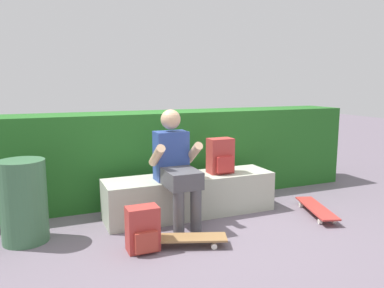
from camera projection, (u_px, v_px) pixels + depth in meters
ground_plane at (201, 223)px, 4.04m from camera, size 24.00×24.00×0.00m
bench_main at (190, 195)px, 4.27m from camera, size 1.92×0.49×0.45m
person_skater at (176, 164)px, 3.90m from camera, size 0.49×0.62×1.20m
skateboard_near_person at (183, 238)px, 3.45m from camera, size 0.82×0.47×0.09m
skateboard_beside_bench at (316, 208)px, 4.27m from camera, size 0.44×0.82×0.09m
backpack_on_bench at (221, 156)px, 4.34m from camera, size 0.28×0.23×0.40m
backpack_on_ground at (143, 230)px, 3.34m from camera, size 0.28×0.23×0.40m
hedge_row at (165, 154)px, 4.93m from camera, size 5.18×0.65×1.11m
trash_bin at (24, 201)px, 3.51m from camera, size 0.42×0.42×0.78m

